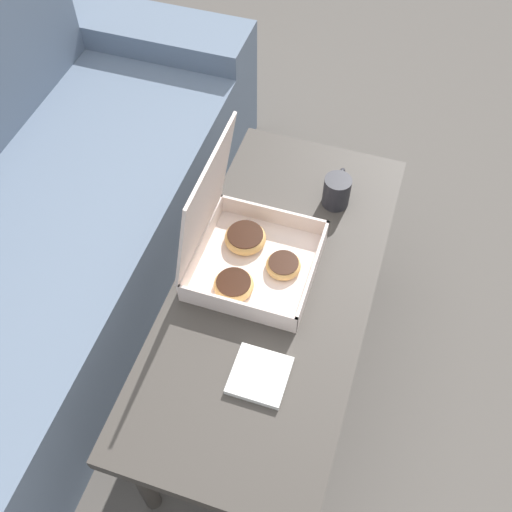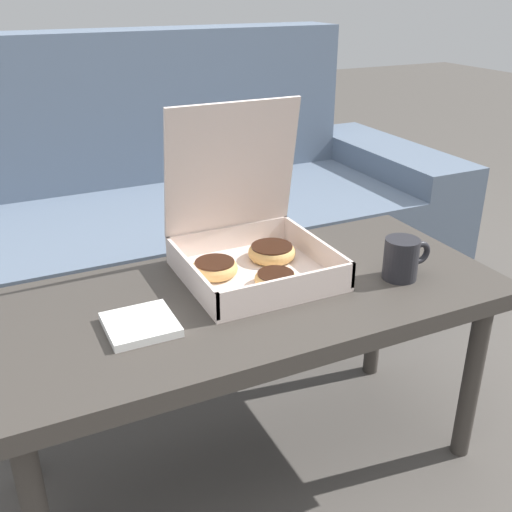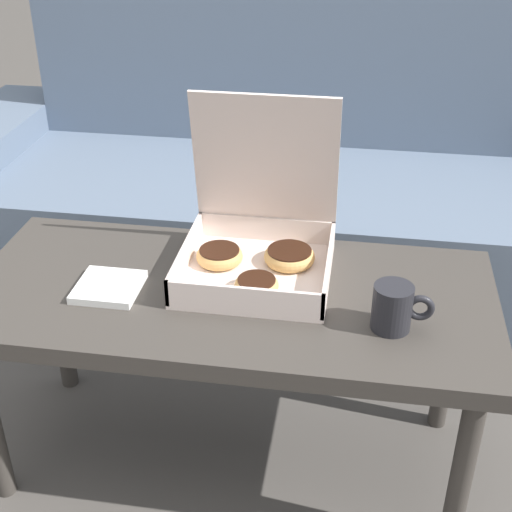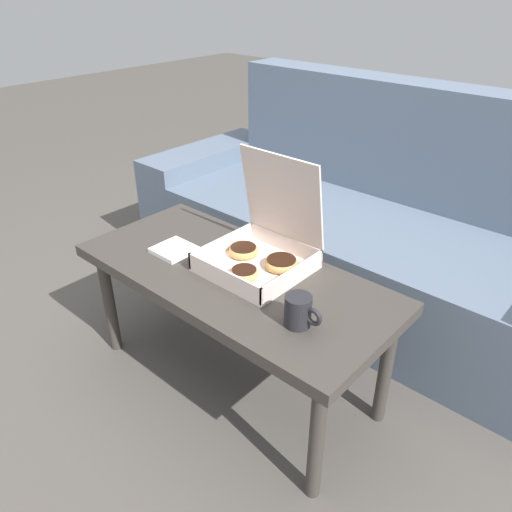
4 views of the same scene
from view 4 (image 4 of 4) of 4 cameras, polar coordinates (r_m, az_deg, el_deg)
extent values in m
plane|color=#514C47|center=(1.96, -1.46, -13.24)|extent=(12.00, 12.00, 0.00)
cube|color=slate|center=(2.25, 9.76, -0.65)|extent=(1.66, 0.60, 0.42)
cube|color=slate|center=(2.46, 15.38, 8.07)|extent=(1.66, 0.20, 0.93)
cube|color=slate|center=(2.85, -5.33, 7.40)|extent=(0.24, 0.80, 0.51)
cube|color=#3D3833|center=(1.66, -2.60, -2.39)|extent=(1.10, 0.50, 0.04)
cylinder|color=#3D3833|center=(2.02, -16.42, -5.19)|extent=(0.04, 0.04, 0.43)
cylinder|color=#3D3833|center=(1.47, 6.92, -20.31)|extent=(0.04, 0.04, 0.43)
cylinder|color=#3D3833|center=(2.20, -8.25, -1.06)|extent=(0.04, 0.04, 0.43)
cylinder|color=#3D3833|center=(1.71, 14.57, -12.42)|extent=(0.04, 0.04, 0.43)
cube|color=silver|center=(1.66, 0.00, -1.38)|extent=(0.32, 0.31, 0.01)
cube|color=silver|center=(1.55, -3.70, -2.50)|extent=(0.32, 0.01, 0.06)
cube|color=silver|center=(1.74, 3.29, 1.47)|extent=(0.32, 0.01, 0.06)
cube|color=silver|center=(1.73, -3.82, 1.32)|extent=(0.01, 0.31, 0.06)
cube|color=silver|center=(1.56, 4.26, -2.30)|extent=(0.01, 0.31, 0.06)
cube|color=silver|center=(1.65, 2.97, 6.73)|extent=(0.32, 0.06, 0.31)
torus|color=tan|center=(1.72, -1.45, 0.60)|extent=(0.10, 0.10, 0.03)
cylinder|color=black|center=(1.71, -1.45, 0.88)|extent=(0.09, 0.09, 0.01)
torus|color=tan|center=(1.59, -1.35, -1.96)|extent=(0.09, 0.09, 0.03)
cylinder|color=black|center=(1.59, -1.36, -1.70)|extent=(0.08, 0.08, 0.01)
torus|color=tan|center=(1.64, 2.91, -0.86)|extent=(0.11, 0.11, 0.03)
cylinder|color=black|center=(1.64, 2.92, -0.56)|extent=(0.10, 0.10, 0.02)
cylinder|color=#232328|center=(1.39, 4.82, -6.25)|extent=(0.08, 0.08, 0.09)
torus|color=#232328|center=(1.36, 6.57, -6.93)|extent=(0.05, 0.01, 0.05)
cube|color=white|center=(1.78, -9.35, 0.72)|extent=(0.13, 0.13, 0.02)
camera|label=1|loc=(2.01, -31.93, 38.75)|focal=42.00mm
camera|label=2|loc=(1.48, -49.21, 9.60)|focal=42.00mm
camera|label=3|loc=(0.77, -66.81, 8.15)|focal=50.00mm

